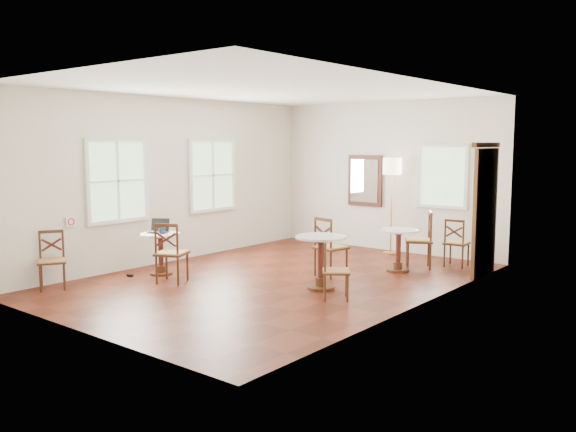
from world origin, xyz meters
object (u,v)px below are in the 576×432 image
object	(u,v)px
cafe_table_back	(398,245)
floor_lamp	(392,173)
cafe_table_mid	(321,256)
chair_mid_a	(330,247)
chair_back_b	(420,240)
water_glass	(164,229)
chair_near_b	(52,260)
mouse	(153,232)
power_adapter	(130,275)
navy_mug	(161,231)
chair_mid_b	(334,271)
laptop	(159,229)
cafe_table_near	(161,249)
chair_near_a	(171,253)
chair_back_a	(456,243)

from	to	relation	value
cafe_table_back	floor_lamp	size ratio (longest dim) A/B	0.38
cafe_table_mid	chair_mid_a	size ratio (longest dim) A/B	0.82
chair_back_b	water_glass	distance (m)	4.42
chair_near_b	chair_back_b	distance (m)	6.05
floor_lamp	mouse	xyz separation A→B (m)	(-2.12, -4.15, -0.89)
chair_near_b	power_adapter	bearing A→B (deg)	20.58
cafe_table_mid	navy_mug	size ratio (longest dim) A/B	7.06
chair_mid_b	power_adapter	distance (m)	3.57
chair_mid_a	laptop	xyz separation A→B (m)	(-2.37, -1.60, 0.26)
floor_lamp	laptop	world-z (taller)	floor_lamp
laptop	navy_mug	size ratio (longest dim) A/B	3.52
navy_mug	power_adapter	xyz separation A→B (m)	(-0.32, -0.40, -0.72)
water_glass	cafe_table_near	bearing A→B (deg)	-83.75
cafe_table_back	chair_near_a	distance (m)	3.81
chair_near_a	laptop	bearing A→B (deg)	-51.41
chair_back_b	power_adapter	distance (m)	4.98
cafe_table_back	chair_back_a	bearing A→B (deg)	58.84
cafe_table_back	chair_near_b	bearing A→B (deg)	-128.11
cafe_table_mid	water_glass	distance (m)	2.79
navy_mug	chair_mid_a	bearing A→B (deg)	37.80
chair_near_b	mouse	xyz separation A→B (m)	(0.41, 1.58, 0.28)
chair_mid_b	laptop	distance (m)	3.32
chair_mid_b	floor_lamp	world-z (taller)	floor_lamp
chair_mid_b	chair_back_a	bearing A→B (deg)	-43.60
mouse	navy_mug	bearing A→B (deg)	1.17
cafe_table_mid	chair_back_a	distance (m)	2.99
chair_back_b	laptop	distance (m)	4.50
floor_lamp	water_glass	world-z (taller)	floor_lamp
chair_mid_b	chair_mid_a	bearing A→B (deg)	0.80
cafe_table_mid	chair_back_b	size ratio (longest dim) A/B	0.80
cafe_table_back	mouse	size ratio (longest dim) A/B	6.82
chair_near_a	water_glass	bearing A→B (deg)	-55.83
cafe_table_near	chair_near_b	bearing A→B (deg)	-106.43
cafe_table_near	chair_back_b	size ratio (longest dim) A/B	0.69
cafe_table_back	water_glass	bearing A→B (deg)	-138.23
chair_mid_a	chair_mid_b	world-z (taller)	chair_mid_a
water_glass	cafe_table_mid	bearing A→B (deg)	16.37
chair_near_a	water_glass	distance (m)	0.76
cafe_table_near	chair_mid_b	bearing A→B (deg)	8.78
floor_lamp	water_glass	bearing A→B (deg)	-117.18
laptop	power_adapter	distance (m)	0.90
chair_near_b	chair_mid_b	bearing A→B (deg)	-28.39
chair_back_a	water_glass	distance (m)	5.10
cafe_table_mid	mouse	world-z (taller)	cafe_table_mid
water_glass	cafe_table_back	bearing A→B (deg)	41.77
chair_mid_a	chair_back_a	size ratio (longest dim) A/B	1.14
power_adapter	chair_mid_b	bearing A→B (deg)	15.15
cafe_table_back	chair_back_a	world-z (taller)	chair_back_a
cafe_table_near	laptop	xyz separation A→B (m)	(-0.12, 0.07, 0.32)
chair_near_a	mouse	size ratio (longest dim) A/B	9.08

